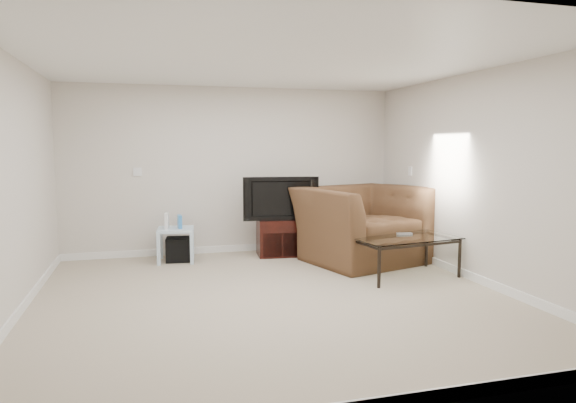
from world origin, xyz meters
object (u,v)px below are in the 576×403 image
object	(u,v)px
television	(280,198)
coffee_table	(405,257)
side_table	(176,245)
subwoofer	(178,249)
recliner	(362,211)
tv_stand	(280,237)

from	to	relation	value
television	coffee_table	distance (m)	2.08
coffee_table	television	bearing A→B (deg)	126.90
side_table	television	bearing A→B (deg)	-1.03
subwoofer	recliner	size ratio (longest dim) A/B	0.21
television	recliner	world-z (taller)	recliner
side_table	subwoofer	world-z (taller)	side_table
tv_stand	television	world-z (taller)	television
recliner	coffee_table	xyz separation A→B (m)	(0.16, -0.96, -0.46)
coffee_table	subwoofer	bearing A→B (deg)	148.57
television	coffee_table	size ratio (longest dim) A/B	0.81
television	recliner	bearing A→B (deg)	-23.94
tv_stand	subwoofer	xyz separation A→B (m)	(-1.48, 0.02, -0.11)
side_table	recliner	distance (m)	2.67
tv_stand	side_table	xyz separation A→B (m)	(-1.51, 0.00, -0.04)
tv_stand	side_table	bearing A→B (deg)	-175.19
subwoofer	television	bearing A→B (deg)	-1.70
side_table	recliner	xyz separation A→B (m)	(2.55, -0.65, 0.47)
tv_stand	coffee_table	world-z (taller)	tv_stand
television	side_table	bearing A→B (deg)	-173.82
side_table	coffee_table	bearing A→B (deg)	-30.87
side_table	subwoofer	bearing A→B (deg)	27.93
television	subwoofer	size ratio (longest dim) A/B	3.08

